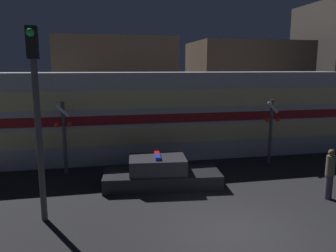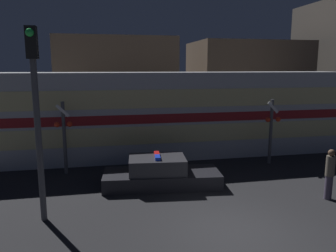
{
  "view_description": "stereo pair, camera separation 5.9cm",
  "coord_description": "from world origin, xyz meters",
  "px_view_note": "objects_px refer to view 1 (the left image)",
  "views": [
    {
      "loc": [
        -3.64,
        -8.05,
        4.64
      ],
      "look_at": [
        -0.66,
        6.4,
        1.97
      ],
      "focal_mm": 35.0,
      "sensor_mm": 36.0,
      "label": 1
    },
    {
      "loc": [
        -3.58,
        -8.06,
        4.64
      ],
      "look_at": [
        -0.66,
        6.4,
        1.97
      ],
      "focal_mm": 35.0,
      "sensor_mm": 36.0,
      "label": 2
    }
  ],
  "objects_px": {
    "pedestrian": "(330,174)",
    "traffic_light_corner": "(37,107)",
    "train": "(172,114)",
    "police_car": "(161,174)",
    "crossing_signal_near": "(271,128)"
  },
  "relations": [
    {
      "from": "train",
      "to": "police_car",
      "type": "distance_m",
      "value": 5.11
    },
    {
      "from": "police_car",
      "to": "traffic_light_corner",
      "type": "relative_size",
      "value": 0.82
    },
    {
      "from": "train",
      "to": "pedestrian",
      "type": "height_order",
      "value": "train"
    },
    {
      "from": "train",
      "to": "police_car",
      "type": "height_order",
      "value": "train"
    },
    {
      "from": "train",
      "to": "police_car",
      "type": "xyz_separation_m",
      "value": [
        -1.48,
        -4.57,
        -1.72
      ]
    },
    {
      "from": "train",
      "to": "crossing_signal_near",
      "type": "relative_size",
      "value": 6.14
    },
    {
      "from": "crossing_signal_near",
      "to": "traffic_light_corner",
      "type": "distance_m",
      "value": 10.74
    },
    {
      "from": "pedestrian",
      "to": "traffic_light_corner",
      "type": "bearing_deg",
      "value": 178.16
    },
    {
      "from": "crossing_signal_near",
      "to": "traffic_light_corner",
      "type": "height_order",
      "value": "traffic_light_corner"
    },
    {
      "from": "pedestrian",
      "to": "traffic_light_corner",
      "type": "distance_m",
      "value": 9.97
    },
    {
      "from": "train",
      "to": "crossing_signal_near",
      "type": "distance_m",
      "value": 5.04
    },
    {
      "from": "police_car",
      "to": "traffic_light_corner",
      "type": "xyz_separation_m",
      "value": [
        -4.03,
        -2.19,
        3.03
      ]
    },
    {
      "from": "police_car",
      "to": "crossing_signal_near",
      "type": "height_order",
      "value": "crossing_signal_near"
    },
    {
      "from": "train",
      "to": "traffic_light_corner",
      "type": "bearing_deg",
      "value": -129.17
    },
    {
      "from": "pedestrian",
      "to": "traffic_light_corner",
      "type": "relative_size",
      "value": 0.32
    }
  ]
}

